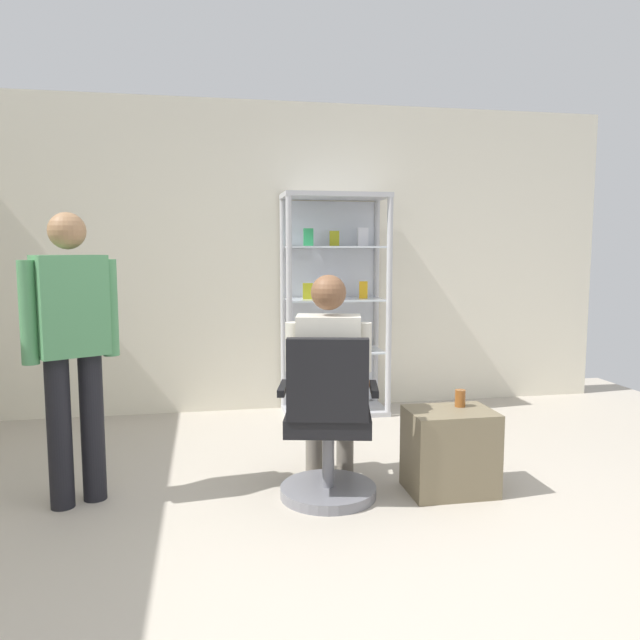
# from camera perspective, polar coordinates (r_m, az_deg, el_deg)

# --- Properties ---
(ground_plane) EXTENTS (7.20, 7.20, 0.00)m
(ground_plane) POSITION_cam_1_polar(r_m,az_deg,el_deg) (2.92, 4.87, -22.81)
(ground_plane) COLOR #B2A899
(back_wall) EXTENTS (6.00, 0.10, 2.70)m
(back_wall) POSITION_cam_1_polar(r_m,az_deg,el_deg) (5.49, -3.35, 5.75)
(back_wall) COLOR silver
(back_wall) RESTS_ON ground
(display_cabinet_main) EXTENTS (0.90, 0.45, 1.90)m
(display_cabinet_main) POSITION_cam_1_polar(r_m,az_deg,el_deg) (5.34, 1.26, 1.56)
(display_cabinet_main) COLOR #B7B7BC
(display_cabinet_main) RESTS_ON ground
(office_chair) EXTENTS (0.61, 0.58, 0.96)m
(office_chair) POSITION_cam_1_polar(r_m,az_deg,el_deg) (3.53, 0.76, -10.50)
(office_chair) COLOR slate
(office_chair) RESTS_ON ground
(seated_shopkeeper) EXTENTS (0.55, 0.61, 1.29)m
(seated_shopkeeper) POSITION_cam_1_polar(r_m,az_deg,el_deg) (3.61, 0.82, -4.89)
(seated_shopkeeper) COLOR slate
(seated_shopkeeper) RESTS_ON ground
(storage_crate) EXTENTS (0.50, 0.37, 0.49)m
(storage_crate) POSITION_cam_1_polar(r_m,az_deg,el_deg) (3.77, 12.00, -11.84)
(storage_crate) COLOR #72664C
(storage_crate) RESTS_ON ground
(tea_glass) EXTENTS (0.06, 0.06, 0.10)m
(tea_glass) POSITION_cam_1_polar(r_m,az_deg,el_deg) (3.78, 12.93, -7.11)
(tea_glass) COLOR brown
(tea_glass) RESTS_ON storage_crate
(standing_customer) EXTENTS (0.47, 0.37, 1.63)m
(standing_customer) POSITION_cam_1_polar(r_m,az_deg,el_deg) (3.63, -22.10, -1.76)
(standing_customer) COLOR black
(standing_customer) RESTS_ON ground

